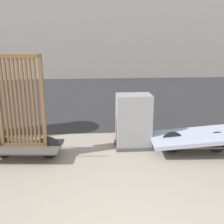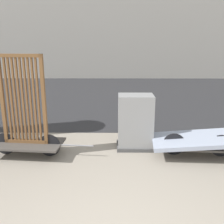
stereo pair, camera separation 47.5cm
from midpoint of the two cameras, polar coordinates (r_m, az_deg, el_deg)
name	(u,v)px [view 2 (the right image)]	position (r m, az deg, el deg)	size (l,w,h in m)	color
road_strip	(113,94)	(12.30, 1.35, 3.89)	(56.00, 10.68, 0.01)	#2D2D30
bike_cart_with_bedframe	(25,124)	(5.80, -16.13, -2.58)	(2.26, 0.93, 2.18)	#4C4742
bike_cart_with_mattress	(198,141)	(6.04, 20.37, -5.90)	(2.47, 1.16, 0.51)	#4C4742
utility_cabinet	(135,124)	(6.05, 7.36, -2.55)	(0.85, 0.60, 1.26)	#4C4C4C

